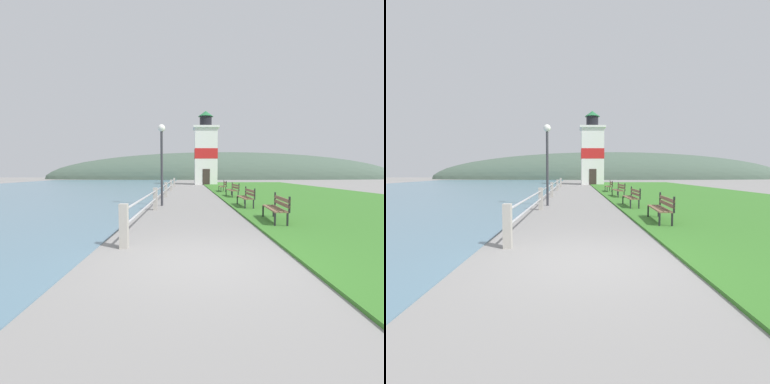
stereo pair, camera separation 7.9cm
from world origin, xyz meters
TOP-DOWN VIEW (x-y plane):
  - ground_plane at (0.00, 0.00)m, footprint 160.00×160.00m
  - grass_verge at (7.78, 15.94)m, footprint 12.00×47.83m
  - seawall_railing at (-1.68, 14.05)m, footprint 0.18×26.28m
  - park_bench_near at (2.65, 4.22)m, footprint 0.60×1.95m
  - park_bench_midway at (2.49, 8.40)m, footprint 0.51×1.89m
  - park_bench_far at (2.72, 13.95)m, footprint 0.62×1.95m
  - park_bench_by_lighthouse at (2.66, 18.87)m, footprint 0.47×1.64m
  - lighthouse at (2.13, 33.52)m, footprint 3.26×3.26m
  - lamp_post at (-1.53, 9.19)m, footprint 0.36×0.36m
  - distant_hillside at (8.00, 61.89)m, footprint 80.00×16.00m

SIDE VIEW (x-z plane):
  - ground_plane at x=0.00m, z-range 0.00..0.00m
  - distant_hillside at x=8.00m, z-range -6.00..6.00m
  - grass_verge at x=7.78m, z-range 0.00..0.06m
  - park_bench_by_lighthouse at x=2.66m, z-range 0.07..1.01m
  - park_bench_midway at x=2.49m, z-range 0.07..1.01m
  - park_bench_far at x=2.72m, z-range 0.07..1.01m
  - park_bench_near at x=2.65m, z-range 0.07..1.01m
  - seawall_railing at x=-1.68m, z-range 0.09..1.07m
  - lamp_post at x=-1.53m, z-range 0.76..4.72m
  - lighthouse at x=2.13m, z-range -0.58..8.87m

